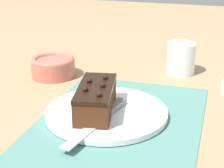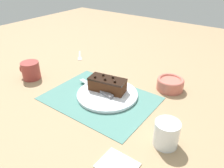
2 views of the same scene
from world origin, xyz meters
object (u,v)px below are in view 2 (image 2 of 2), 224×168
Objects in this scene: serving_knife at (101,91)px; cake_plate at (107,94)px; dessert_fork at (80,56)px; coffee_mug at (31,70)px; drinking_glass at (166,134)px; chocolate_cake at (106,84)px; small_bowl at (170,84)px.

cake_plate is at bearing -61.90° from serving_knife.
coffee_mug is at bearing 46.64° from dessert_fork.
drinking_glass is at bearing 159.92° from cake_plate.
drinking_glass reaches higher than chocolate_cake.
small_bowl is at bearing -153.07° from coffee_mug.
cake_plate is 0.03m from serving_knife.
chocolate_cake reaches higher than cake_plate.
small_bowl is 1.23× the size of coffee_mug.
small_bowl is (-0.20, -0.22, 0.02)m from cake_plate.
dessert_fork is (0.00, -0.35, -0.04)m from coffee_mug.
dessert_fork is at bearing -89.56° from coffee_mug.
coffee_mug reaches higher than chocolate_cake.
cake_plate reaches higher than dessert_fork.
small_bowl is (-0.22, -0.20, -0.02)m from chocolate_cake.
drinking_glass is 0.36m from small_bowl.
chocolate_cake is 1.77× the size of coffee_mug.
drinking_glass reaches higher than dessert_fork.
coffee_mug is at bearing 15.68° from chocolate_cake.
coffee_mug is at bearing 12.51° from cake_plate.
small_bowl is at bearing 132.16° from dessert_fork.
small_bowl is 1.02× the size of dessert_fork.
dessert_fork is at bearing -27.19° from drinking_glass.
coffee_mug is 0.82× the size of dessert_fork.
small_bowl is 0.69m from coffee_mug.
drinking_glass is (-0.36, 0.11, 0.02)m from serving_knife.
drinking_glass is 0.84m from dessert_fork.
chocolate_cake is at bearing -21.82° from drinking_glass.
chocolate_cake is 0.41m from coffee_mug.
coffee_mug is (0.38, 0.08, 0.02)m from serving_knife.
chocolate_cake is 0.30m from small_bowl.
cake_plate is 0.30m from small_bowl.
cake_plate is 1.53× the size of chocolate_cake.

